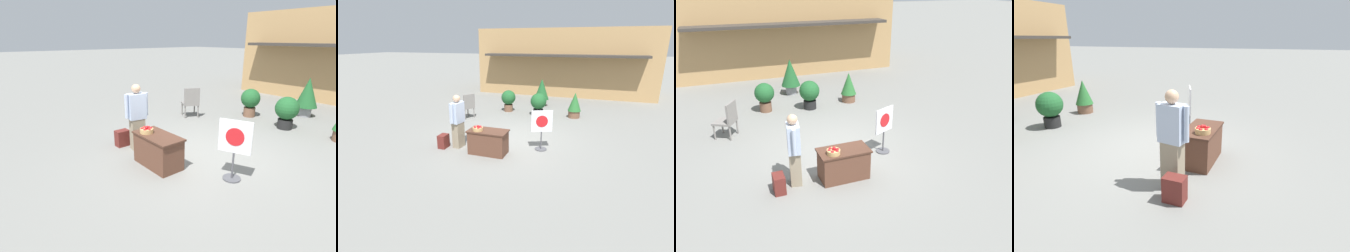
# 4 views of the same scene
# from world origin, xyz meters

# --- Properties ---
(ground_plane) EXTENTS (120.00, 120.00, 0.00)m
(ground_plane) POSITION_xyz_m (0.00, 0.00, 0.00)
(ground_plane) COLOR slate
(display_table) EXTENTS (1.16, 0.62, 0.71)m
(display_table) POSITION_xyz_m (-0.26, -1.17, 0.36)
(display_table) COLOR brown
(display_table) RESTS_ON ground_plane
(apple_basket) EXTENTS (0.30, 0.30, 0.16)m
(apple_basket) POSITION_xyz_m (-0.53, -1.27, 0.78)
(apple_basket) COLOR tan
(apple_basket) RESTS_ON display_table
(person_visitor) EXTENTS (0.32, 0.60, 1.66)m
(person_visitor) POSITION_xyz_m (-1.33, -1.01, 0.84)
(person_visitor) COLOR gray
(person_visitor) RESTS_ON ground_plane
(backpack) EXTENTS (0.24, 0.34, 0.42)m
(backpack) POSITION_xyz_m (-1.75, -1.22, 0.21)
(backpack) COLOR maroon
(backpack) RESTS_ON ground_plane
(poster_board) EXTENTS (0.60, 0.36, 1.24)m
(poster_board) POSITION_xyz_m (1.16, -0.39, 0.69)
(poster_board) COLOR #4C4C51
(poster_board) RESTS_ON ground_plane
(patio_chair) EXTENTS (0.75, 0.75, 1.06)m
(patio_chair) POSITION_xyz_m (-2.55, 2.02, 0.58)
(patio_chair) COLOR gray
(patio_chair) RESTS_ON ground_plane
(potted_plant_far_right) EXTENTS (0.67, 0.67, 1.00)m
(potted_plant_far_right) POSITION_xyz_m (-1.27, 3.71, 0.59)
(potted_plant_far_right) COLOR brown
(potted_plant_far_right) RESTS_ON ground_plane
(potted_plant_near_left) EXTENTS (0.74, 0.74, 1.39)m
(potted_plant_near_left) POSITION_xyz_m (-0.01, 5.28, 0.80)
(potted_plant_near_left) COLOR gray
(potted_plant_near_left) RESTS_ON ground_plane
(potted_plant_far_left) EXTENTS (0.71, 0.71, 1.01)m
(potted_plant_far_left) POSITION_xyz_m (0.23, 3.41, 0.58)
(potted_plant_far_left) COLOR black
(potted_plant_far_left) RESTS_ON ground_plane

